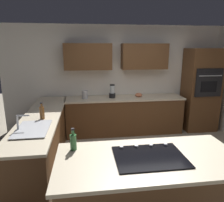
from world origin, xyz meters
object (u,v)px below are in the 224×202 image
object	(u,v)px
blender	(112,92)
kettle	(85,94)
sink_unit	(32,129)
cooktop	(149,156)
wall_oven	(201,90)
mixing_bowl	(139,95)
dish_soap_bottle	(42,112)
oil_bottle	(73,141)

from	to	relation	value
blender	kettle	distance (m)	0.65
kettle	sink_unit	bearing A→B (deg)	67.33
sink_unit	cooktop	bearing A→B (deg)	145.80
sink_unit	wall_oven	bearing A→B (deg)	-153.28
wall_oven	blender	distance (m)	2.25
sink_unit	cooktop	size ratio (longest dim) A/B	0.92
sink_unit	kettle	world-z (taller)	sink_unit
mixing_bowl	dish_soap_bottle	bearing A→B (deg)	34.42
cooktop	dish_soap_bottle	xyz separation A→B (m)	(1.40, -1.47, 0.11)
mixing_bowl	dish_soap_bottle	distance (m)	2.45
dish_soap_bottle	blender	bearing A→B (deg)	-134.71
dish_soap_bottle	mixing_bowl	bearing A→B (deg)	-145.58
sink_unit	blender	distance (m)	2.35
mixing_bowl	dish_soap_bottle	world-z (taller)	dish_soap_bottle
sink_unit	blender	xyz separation A→B (m)	(-1.43, -1.86, 0.12)
dish_soap_bottle	oil_bottle	distance (m)	1.31
blender	oil_bottle	xyz separation A→B (m)	(0.80, 2.57, -0.03)
blender	oil_bottle	bearing A→B (deg)	72.64
sink_unit	dish_soap_bottle	xyz separation A→B (m)	(-0.06, -0.48, 0.10)
blender	mixing_bowl	distance (m)	0.66
kettle	mixing_bowl	bearing A→B (deg)	180.00
blender	sink_unit	bearing A→B (deg)	52.54
wall_oven	dish_soap_bottle	distance (m)	3.87
wall_oven	kettle	size ratio (longest dim) A/B	10.56
cooktop	oil_bottle	bearing A→B (deg)	-19.03
cooktop	mixing_bowl	size ratio (longest dim) A/B	4.37
oil_bottle	mixing_bowl	bearing A→B (deg)	-119.50
oil_bottle	sink_unit	bearing A→B (deg)	-48.29
sink_unit	blender	bearing A→B (deg)	-127.46
cooktop	mixing_bowl	world-z (taller)	mixing_bowl
oil_bottle	blender	bearing A→B (deg)	-107.36
blender	mixing_bowl	bearing A→B (deg)	180.00
wall_oven	sink_unit	world-z (taller)	wall_oven
wall_oven	blender	world-z (taller)	wall_oven
mixing_bowl	dish_soap_bottle	size ratio (longest dim) A/B	0.61
wall_oven	dish_soap_bottle	world-z (taller)	wall_oven
mixing_bowl	oil_bottle	size ratio (longest dim) A/B	0.66
kettle	dish_soap_bottle	world-z (taller)	dish_soap_bottle
wall_oven	sink_unit	size ratio (longest dim) A/B	2.93
cooktop	sink_unit	bearing A→B (deg)	-34.20
cooktop	oil_bottle	xyz separation A→B (m)	(0.83, -0.29, 0.10)
dish_soap_bottle	sink_unit	bearing A→B (deg)	83.05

